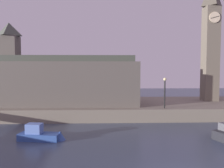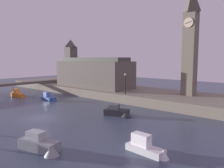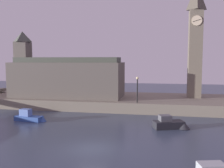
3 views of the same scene
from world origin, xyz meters
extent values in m
cube|color=slate|center=(0.00, 20.00, 0.75)|extent=(70.00, 12.00, 1.50)
cube|color=#6B6051|center=(10.62, 21.26, 8.14)|extent=(1.96, 1.96, 13.28)
cylinder|color=beige|center=(10.62, 20.22, 13.08)|extent=(1.49, 0.12, 1.49)
cube|color=black|center=(10.62, 20.15, 13.08)|extent=(1.16, 0.04, 0.38)
cube|color=#5B544C|center=(-8.94, 18.61, 4.20)|extent=(17.31, 6.55, 5.41)
cube|color=#5B544C|center=(-16.52, 18.61, 5.85)|extent=(2.15, 2.15, 8.70)
pyramid|color=#474C42|center=(-16.52, 18.61, 11.03)|extent=(2.37, 2.37, 1.68)
cube|color=#42473D|center=(-8.94, 18.61, 7.31)|extent=(16.44, 3.93, 0.80)
cylinder|color=black|center=(2.44, 14.79, 3.09)|extent=(0.16, 0.16, 3.17)
sphere|color=#F2E099|center=(2.44, 14.79, 4.85)|extent=(0.36, 0.36, 0.36)
cube|color=#2D4C93|center=(-9.99, 8.07, 0.30)|extent=(3.59, 1.72, 0.60)
cube|color=#5B7AC1|center=(-10.41, 8.07, 1.01)|extent=(1.39, 1.04, 0.83)
cone|color=#2D4C93|center=(-8.27, 8.07, 0.33)|extent=(1.27, 1.27, 0.86)
camera|label=1|loc=(-4.49, -11.40, 6.02)|focal=37.15mm
camera|label=2|loc=(25.01, -14.51, 7.46)|focal=35.77mm
camera|label=3|loc=(5.57, -20.18, 7.39)|focal=41.51mm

